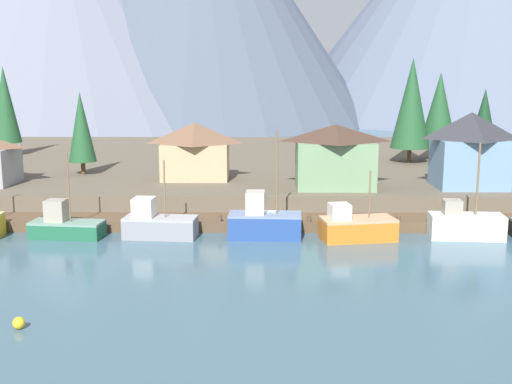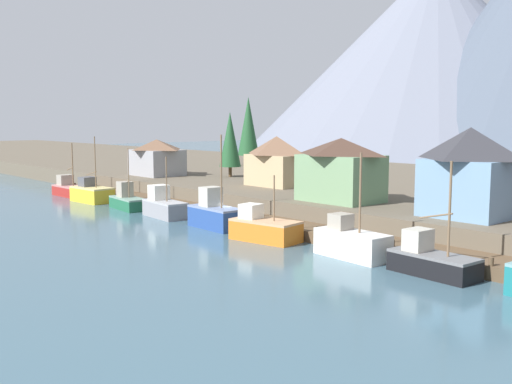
# 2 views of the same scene
# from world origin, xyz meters

# --- Properties ---
(ground_plane) EXTENTS (400.00, 400.00, 1.00)m
(ground_plane) POSITION_xyz_m (0.00, 20.00, -0.50)
(ground_plane) COLOR #3D5B6B
(dock) EXTENTS (80.00, 4.00, 1.60)m
(dock) POSITION_xyz_m (0.00, 1.99, 0.50)
(dock) COLOR brown
(dock) RESTS_ON ground_plane
(shoreline_bank) EXTENTS (400.00, 56.00, 2.50)m
(shoreline_bank) POSITION_xyz_m (0.00, 32.00, 1.25)
(shoreline_bank) COLOR brown
(shoreline_bank) RESTS_ON ground_plane
(mountain_west_peak) EXTENTS (117.95, 117.95, 58.78)m
(mountain_west_peak) POSITION_xyz_m (-55.48, 126.32, 29.39)
(mountain_west_peak) COLOR slate
(mountain_west_peak) RESTS_ON ground_plane
(fishing_boat_red) EXTENTS (6.29, 2.66, 7.60)m
(fishing_boat_red) POSITION_xyz_m (-34.29, -1.46, 1.01)
(fishing_boat_red) COLOR maroon
(fishing_boat_red) RESTS_ON ground_plane
(fishing_boat_yellow) EXTENTS (6.46, 3.55, 8.69)m
(fishing_boat_yellow) POSITION_xyz_m (-26.28, -1.94, 1.16)
(fishing_boat_yellow) COLOR gold
(fishing_boat_yellow) RESTS_ON ground_plane
(fishing_boat_green) EXTENTS (6.49, 3.10, 7.48)m
(fishing_boat_green) POSITION_xyz_m (-17.37, -1.66, 1.05)
(fishing_boat_green) COLOR #1E5B3D
(fishing_boat_green) RESTS_ON ground_plane
(fishing_boat_grey) EXTENTS (6.46, 3.10, 6.82)m
(fishing_boat_grey) POSITION_xyz_m (-9.29, -1.66, 1.22)
(fishing_boat_grey) COLOR gray
(fishing_boat_grey) RESTS_ON ground_plane
(fishing_boat_blue) EXTENTS (6.37, 2.94, 9.39)m
(fishing_boat_blue) POSITION_xyz_m (-0.08, -1.60, 1.39)
(fishing_boat_blue) COLOR navy
(fishing_boat_blue) RESTS_ON ground_plane
(fishing_boat_orange) EXTENTS (6.66, 3.99, 5.99)m
(fishing_boat_orange) POSITION_xyz_m (7.87, -2.19, 1.11)
(fishing_boat_orange) COLOR #CC6B1E
(fishing_boat_orange) RESTS_ON ground_plane
(fishing_boat_white) EXTENTS (6.42, 2.94, 8.34)m
(fishing_boat_white) POSITION_xyz_m (17.39, -1.59, 1.22)
(fishing_boat_white) COLOR silver
(fishing_boat_white) RESTS_ON ground_plane
(fishing_boat_black) EXTENTS (6.41, 2.93, 8.08)m
(fishing_boat_black) POSITION_xyz_m (24.53, -1.58, 1.04)
(fishing_boat_black) COLOR black
(fishing_boat_black) RESTS_ON ground_plane
(house_green) EXTENTS (8.20, 5.92, 6.50)m
(house_green) POSITION_xyz_m (7.21, 9.05, 5.81)
(house_green) COLOR #6B8E66
(house_green) RESTS_ON shoreline_bank
(house_grey) EXTENTS (7.69, 6.13, 5.42)m
(house_grey) POSITION_xyz_m (-30.15, 10.72, 5.27)
(house_grey) COLOR gray
(house_grey) RESTS_ON shoreline_bank
(house_blue) EXTENTS (7.18, 6.15, 7.70)m
(house_blue) POSITION_xyz_m (21.05, 9.53, 6.44)
(house_blue) COLOR #6689A8
(house_blue) RESTS_ON shoreline_bank
(house_tan) EXTENTS (7.60, 4.98, 6.29)m
(house_tan) POSITION_xyz_m (-7.58, 14.09, 5.72)
(house_tan) COLOR tan
(house_tan) RESTS_ON shoreline_bank
(conifer_near_left) EXTENTS (3.92, 3.92, 12.54)m
(conifer_near_left) POSITION_xyz_m (-36.35, 34.39, 9.67)
(conifer_near_left) COLOR #4C3823
(conifer_near_left) RESTS_ON shoreline_bank
(conifer_mid_left) EXTENTS (3.17, 3.17, 9.50)m
(conifer_mid_left) POSITION_xyz_m (-20.98, 17.48, 7.98)
(conifer_mid_left) COLOR #4C3823
(conifer_mid_left) RESTS_ON shoreline_bank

